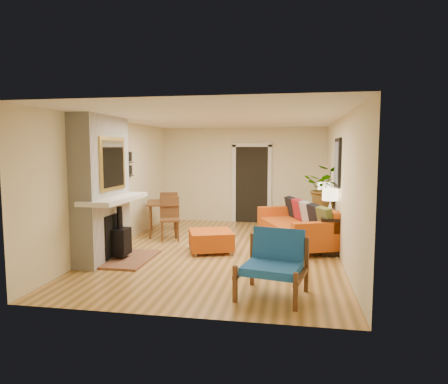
% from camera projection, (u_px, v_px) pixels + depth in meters
% --- Properties ---
extents(room_shell, '(6.50, 6.50, 6.50)m').
position_uv_depth(room_shell, '(263.00, 179.00, 10.32)').
color(room_shell, tan).
rests_on(room_shell, ground).
extents(fireplace, '(1.09, 1.68, 2.60)m').
position_uv_depth(fireplace, '(104.00, 192.00, 7.20)').
color(fireplace, white).
rests_on(fireplace, ground).
extents(sofa, '(1.78, 2.53, 0.92)m').
position_uv_depth(sofa, '(300.00, 225.00, 8.45)').
color(sofa, silver).
rests_on(sofa, ground).
extents(ottoman, '(1.04, 1.04, 0.41)m').
position_uv_depth(ottoman, '(211.00, 240.00, 7.85)').
color(ottoman, silver).
rests_on(ottoman, ground).
extents(blue_chair, '(1.01, 0.99, 0.89)m').
position_uv_depth(blue_chair, '(274.00, 260.00, 5.51)').
color(blue_chair, brown).
rests_on(blue_chair, ground).
extents(dining_table, '(1.13, 1.81, 0.95)m').
position_uv_depth(dining_table, '(166.00, 208.00, 9.42)').
color(dining_table, brown).
rests_on(dining_table, ground).
extents(console_table, '(0.34, 1.85, 0.72)m').
position_uv_depth(console_table, '(327.00, 219.00, 8.25)').
color(console_table, black).
rests_on(console_table, ground).
extents(lamp_near, '(0.30, 0.30, 0.54)m').
position_uv_depth(lamp_near, '(330.00, 199.00, 7.54)').
color(lamp_near, white).
rests_on(lamp_near, console_table).
extents(lamp_far, '(0.30, 0.30, 0.54)m').
position_uv_depth(lamp_far, '(324.00, 192.00, 8.96)').
color(lamp_far, white).
rests_on(lamp_far, console_table).
extents(houseplant, '(1.04, 0.97, 0.95)m').
position_uv_depth(houseplant, '(326.00, 187.00, 8.48)').
color(houseplant, '#1E5919').
rests_on(houseplant, console_table).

